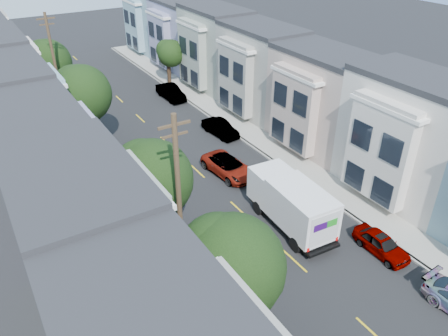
% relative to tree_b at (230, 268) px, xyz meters
% --- Properties ---
extents(ground, '(160.00, 160.00, 0.00)m').
position_rel_tree_b_xyz_m(ground, '(6.30, 2.74, -4.81)').
color(ground, black).
rests_on(ground, ground).
extents(road_slab, '(12.00, 70.00, 0.02)m').
position_rel_tree_b_xyz_m(road_slab, '(6.30, 17.74, -4.80)').
color(road_slab, black).
rests_on(road_slab, ground).
extents(curb_left, '(0.30, 70.00, 0.15)m').
position_rel_tree_b_xyz_m(curb_left, '(0.25, 17.74, -4.74)').
color(curb_left, gray).
rests_on(curb_left, ground).
extents(curb_right, '(0.30, 70.00, 0.15)m').
position_rel_tree_b_xyz_m(curb_right, '(12.35, 17.74, -4.74)').
color(curb_right, gray).
rests_on(curb_right, ground).
extents(sidewalk_left, '(2.60, 70.00, 0.15)m').
position_rel_tree_b_xyz_m(sidewalk_left, '(-1.05, 17.74, -4.74)').
color(sidewalk_left, gray).
rests_on(sidewalk_left, ground).
extents(sidewalk_right, '(2.60, 70.00, 0.15)m').
position_rel_tree_b_xyz_m(sidewalk_right, '(13.65, 17.74, -4.74)').
color(sidewalk_right, gray).
rests_on(sidewalk_right, ground).
extents(centerline, '(0.12, 70.00, 0.01)m').
position_rel_tree_b_xyz_m(centerline, '(6.30, 17.74, -4.81)').
color(centerline, gold).
rests_on(centerline, ground).
extents(townhouse_row_left, '(5.00, 70.00, 8.50)m').
position_rel_tree_b_xyz_m(townhouse_row_left, '(-4.85, 17.74, -4.81)').
color(townhouse_row_left, '#B8A195').
rests_on(townhouse_row_left, ground).
extents(townhouse_row_right, '(5.00, 70.00, 8.50)m').
position_rel_tree_b_xyz_m(townhouse_row_right, '(17.45, 17.74, -4.81)').
color(townhouse_row_right, '#B8A195').
rests_on(townhouse_row_right, ground).
extents(tree_b, '(4.70, 4.70, 7.18)m').
position_rel_tree_b_xyz_m(tree_b, '(0.00, 0.00, 0.00)').
color(tree_b, black).
rests_on(tree_b, ground).
extents(tree_c, '(4.70, 4.70, 7.07)m').
position_rel_tree_b_xyz_m(tree_c, '(0.00, 8.40, -0.11)').
color(tree_c, black).
rests_on(tree_c, ground).
extents(tree_d, '(4.70, 4.70, 7.64)m').
position_rel_tree_b_xyz_m(tree_d, '(-0.00, 22.24, 0.45)').
color(tree_d, black).
rests_on(tree_d, ground).
extents(tree_e, '(4.70, 4.70, 6.90)m').
position_rel_tree_b_xyz_m(tree_e, '(0.00, 34.74, -0.28)').
color(tree_e, black).
rests_on(tree_e, ground).
extents(tree_far_r, '(3.10, 3.10, 5.31)m').
position_rel_tree_b_xyz_m(tree_far_r, '(13.20, 33.81, -1.09)').
color(tree_far_r, black).
rests_on(tree_far_r, ground).
extents(utility_pole_near, '(1.60, 0.26, 10.00)m').
position_rel_tree_b_xyz_m(utility_pole_near, '(0.00, 4.74, 0.34)').
color(utility_pole_near, '#42301E').
rests_on(utility_pole_near, ground).
extents(utility_pole_far, '(1.60, 0.26, 10.00)m').
position_rel_tree_b_xyz_m(utility_pole_far, '(0.00, 30.74, 0.34)').
color(utility_pole_far, '#42301E').
rests_on(utility_pole_far, ground).
extents(fedex_truck, '(2.59, 6.74, 3.23)m').
position_rel_tree_b_xyz_m(fedex_truck, '(8.19, 5.60, -3.01)').
color(fedex_truck, silver).
rests_on(fedex_truck, ground).
extents(lead_sedan, '(2.76, 5.16, 1.38)m').
position_rel_tree_b_xyz_m(lead_sedan, '(8.17, 13.14, -4.13)').
color(lead_sedan, black).
rests_on(lead_sedan, ground).
extents(parked_left_c, '(2.08, 4.74, 1.50)m').
position_rel_tree_b_xyz_m(parked_left_c, '(1.40, 3.42, -4.06)').
color(parked_left_c, '#B3B7B9').
rests_on(parked_left_c, ground).
extents(parked_left_d, '(1.92, 4.49, 1.46)m').
position_rel_tree_b_xyz_m(parked_left_d, '(1.40, 15.83, -4.09)').
color(parked_left_d, black).
rests_on(parked_left_d, ground).
extents(parked_right_b, '(1.56, 3.91, 1.26)m').
position_rel_tree_b_xyz_m(parked_right_b, '(11.20, 0.66, -4.19)').
color(parked_right_b, white).
rests_on(parked_right_b, ground).
extents(parked_right_c, '(1.85, 4.21, 1.36)m').
position_rel_tree_b_xyz_m(parked_right_c, '(11.20, 19.41, -4.13)').
color(parked_right_c, black).
rests_on(parked_right_c, ground).
extents(parked_right_d, '(1.71, 4.54, 1.50)m').
position_rel_tree_b_xyz_m(parked_right_d, '(11.20, 29.86, -4.06)').
color(parked_right_d, '#0D0941').
rests_on(parked_right_d, ground).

